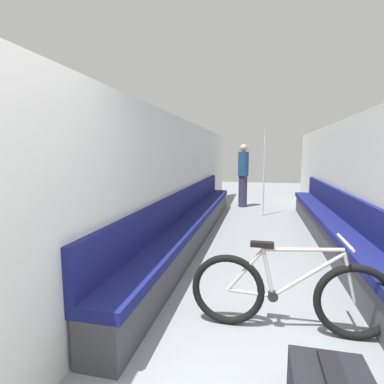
{
  "coord_description": "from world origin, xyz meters",
  "views": [
    {
      "loc": [
        -0.05,
        -1.19,
        1.57
      ],
      "look_at": [
        -0.78,
        2.05,
        1.13
      ],
      "focal_mm": 28.0,
      "sensor_mm": 36.0,
      "label": 1
    }
  ],
  "objects_px": {
    "bench_seat_row_left": "(194,223)",
    "passenger_standing": "(243,175)",
    "bench_seat_row_right": "(334,230)",
    "bicycle": "(288,294)",
    "grab_pole_near": "(264,174)"
  },
  "relations": [
    {
      "from": "passenger_standing",
      "to": "bench_seat_row_right",
      "type": "bearing_deg",
      "value": -34.18
    },
    {
      "from": "bench_seat_row_right",
      "to": "bicycle",
      "type": "distance_m",
      "value": 2.69
    },
    {
      "from": "bench_seat_row_left",
      "to": "grab_pole_near",
      "type": "bearing_deg",
      "value": 63.39
    },
    {
      "from": "bench_seat_row_left",
      "to": "passenger_standing",
      "type": "xyz_separation_m",
      "value": [
        0.67,
        3.61,
        0.62
      ]
    },
    {
      "from": "bicycle",
      "to": "bench_seat_row_left",
      "type": "bearing_deg",
      "value": 126.71
    },
    {
      "from": "bench_seat_row_right",
      "to": "bicycle",
      "type": "relative_size",
      "value": 3.95
    },
    {
      "from": "passenger_standing",
      "to": "bicycle",
      "type": "bearing_deg",
      "value": -52.14
    },
    {
      "from": "bench_seat_row_left",
      "to": "passenger_standing",
      "type": "height_order",
      "value": "passenger_standing"
    },
    {
      "from": "bench_seat_row_left",
      "to": "passenger_standing",
      "type": "bearing_deg",
      "value": 79.5
    },
    {
      "from": "bench_seat_row_left",
      "to": "bicycle",
      "type": "distance_m",
      "value": 2.89
    },
    {
      "from": "bench_seat_row_right",
      "to": "grab_pole_near",
      "type": "bearing_deg",
      "value": 113.97
    },
    {
      "from": "bicycle",
      "to": "grab_pole_near",
      "type": "relative_size",
      "value": 0.81
    },
    {
      "from": "bicycle",
      "to": "grab_pole_near",
      "type": "bearing_deg",
      "value": 99.64
    },
    {
      "from": "bench_seat_row_right",
      "to": "bicycle",
      "type": "height_order",
      "value": "bench_seat_row_right"
    },
    {
      "from": "bench_seat_row_left",
      "to": "bicycle",
      "type": "height_order",
      "value": "bench_seat_row_left"
    }
  ]
}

